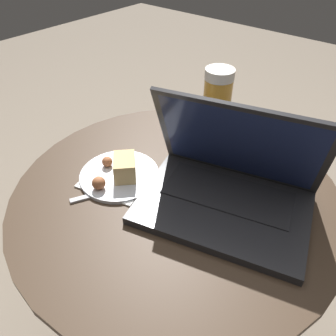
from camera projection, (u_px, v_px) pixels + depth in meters
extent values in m
plane|color=#726656|center=(173.00, 312.00, 1.08)|extent=(6.00, 6.00, 0.00)
cylinder|color=#9E9EA3|center=(173.00, 311.00, 1.08)|extent=(0.39, 0.39, 0.01)
cylinder|color=#9E9EA3|center=(174.00, 263.00, 0.91)|extent=(0.07, 0.07, 0.52)
cylinder|color=#38281C|center=(176.00, 192.00, 0.74)|extent=(0.73, 0.73, 0.02)
cube|color=white|center=(114.00, 182.00, 0.75)|extent=(0.17, 0.13, 0.00)
cube|color=#232326|center=(223.00, 207.00, 0.68)|extent=(0.39, 0.32, 0.02)
cube|color=black|center=(228.00, 193.00, 0.69)|extent=(0.29, 0.18, 0.00)
cube|color=#232326|center=(239.00, 143.00, 0.65)|extent=(0.35, 0.19, 0.22)
cube|color=#19234C|center=(239.00, 145.00, 0.65)|extent=(0.32, 0.17, 0.19)
cylinder|color=gold|center=(216.00, 112.00, 0.82)|extent=(0.07, 0.07, 0.18)
cylinder|color=white|center=(220.00, 74.00, 0.76)|extent=(0.07, 0.07, 0.02)
cylinder|color=silver|center=(120.00, 175.00, 0.76)|extent=(0.18, 0.18, 0.01)
cube|color=#DBB775|center=(125.00, 167.00, 0.74)|extent=(0.08, 0.08, 0.05)
sphere|color=#9E5B38|center=(99.00, 183.00, 0.71)|extent=(0.03, 0.03, 0.03)
sphere|color=#9E5B38|center=(107.00, 162.00, 0.77)|extent=(0.02, 0.02, 0.02)
cube|color=#B2B2B7|center=(97.00, 194.00, 0.72)|extent=(0.07, 0.11, 0.00)
cube|color=#B2B2B7|center=(133.00, 185.00, 0.74)|extent=(0.04, 0.06, 0.00)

